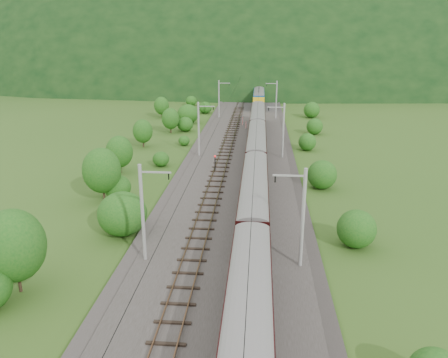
{
  "coord_description": "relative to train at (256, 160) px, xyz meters",
  "views": [
    {
      "loc": [
        2.74,
        -30.85,
        17.56
      ],
      "look_at": [
        -0.97,
        14.15,
        2.6
      ],
      "focal_mm": 35.0,
      "sensor_mm": 36.0,
      "label": 1
    }
  ],
  "objects": [
    {
      "name": "signal",
      "position": [
        -5.44,
        4.92,
        -1.74
      ],
      "size": [
        0.23,
        0.23,
        2.08
      ],
      "color": "black",
      "rests_on": "railbed"
    },
    {
      "name": "mountain_main",
      "position": [
        -2.4,
        240.32,
        -3.26
      ],
      "size": [
        504.0,
        360.0,
        244.0
      ],
      "primitive_type": "ellipsoid",
      "color": "black",
      "rests_on": "ground"
    },
    {
      "name": "track_right",
      "position": [
        0.0,
        -9.68,
        -2.89
      ],
      "size": [
        2.4,
        220.0,
        0.27
      ],
      "color": "brown",
      "rests_on": "railbed"
    },
    {
      "name": "track_left",
      "position": [
        -4.8,
        -9.68,
        -2.89
      ],
      "size": [
        2.4,
        220.0,
        0.27
      ],
      "color": "brown",
      "rests_on": "railbed"
    },
    {
      "name": "train",
      "position": [
        0.0,
        0.0,
        0.0
      ],
      "size": [
        2.72,
        129.62,
        4.72
      ],
      "color": "black",
      "rests_on": "ground"
    },
    {
      "name": "railbed",
      "position": [
        -2.4,
        -9.68,
        -3.11
      ],
      "size": [
        14.0,
        220.0,
        0.3
      ],
      "primitive_type": "cube",
      "color": "#38332D",
      "rests_on": "ground"
    },
    {
      "name": "overhead_wires",
      "position": [
        -2.4,
        -9.68,
        3.84
      ],
      "size": [
        4.83,
        198.0,
        0.03
      ],
      "color": "black",
      "rests_on": "ground"
    },
    {
      "name": "catenary_left",
      "position": [
        -8.52,
        12.32,
        1.24
      ],
      "size": [
        2.54,
        192.28,
        8.0
      ],
      "color": "gray",
      "rests_on": "railbed"
    },
    {
      "name": "hazard_post_near",
      "position": [
        -3.07,
        36.25,
        -2.14
      ],
      "size": [
        0.18,
        0.18,
        1.65
      ],
      "primitive_type": "cylinder",
      "color": "red",
      "rests_on": "railbed"
    },
    {
      "name": "vegetation_right",
      "position": [
        9.59,
        -3.22,
        -1.82
      ],
      "size": [
        7.33,
        110.3,
        3.15
      ],
      "color": "#195216",
      "rests_on": "ground"
    },
    {
      "name": "ground",
      "position": [
        -2.4,
        -19.68,
        -3.26
      ],
      "size": [
        600.0,
        600.0,
        0.0
      ],
      "primitive_type": "plane",
      "color": "#2E541A",
      "rests_on": "ground"
    },
    {
      "name": "catenary_right",
      "position": [
        3.72,
        12.32,
        1.24
      ],
      "size": [
        2.54,
        192.28,
        8.0
      ],
      "color": "gray",
      "rests_on": "railbed"
    },
    {
      "name": "vegetation_left",
      "position": [
        -16.51,
        -5.17,
        -0.72
      ],
      "size": [
        13.65,
        147.63,
        6.3
      ],
      "color": "#195216",
      "rests_on": "ground"
    },
    {
      "name": "mountain_ridge",
      "position": [
        -122.4,
        280.32,
        -3.26
      ],
      "size": [
        336.0,
        280.0,
        132.0
      ],
      "primitive_type": "ellipsoid",
      "color": "black",
      "rests_on": "ground"
    },
    {
      "name": "hazard_post_far",
      "position": [
        -2.29,
        32.94,
        -2.29
      ],
      "size": [
        0.14,
        0.14,
        1.35
      ],
      "primitive_type": "cylinder",
      "color": "red",
      "rests_on": "railbed"
    }
  ]
}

